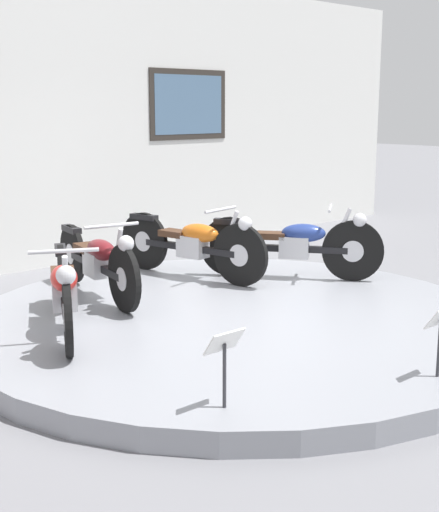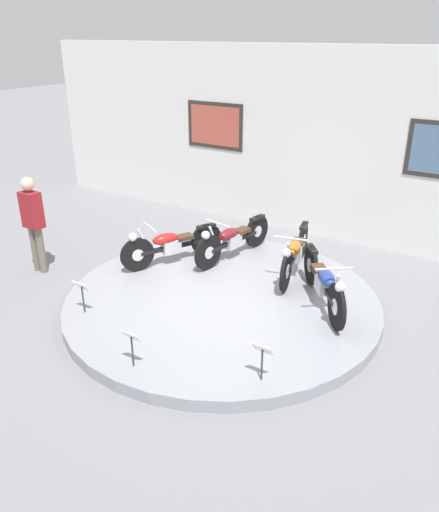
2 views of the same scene
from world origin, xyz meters
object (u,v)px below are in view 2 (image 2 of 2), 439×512
(info_placard_front_left, at_px, (82,290))
(info_placard_front_centre, at_px, (132,341))
(info_placard_front_right, at_px, (262,354))
(visitor_standing, at_px, (33,219))
(motorcycle_blue, at_px, (324,282))
(motorcycle_maroon, at_px, (232,238))
(motorcycle_red, at_px, (171,244))
(motorcycle_orange, at_px, (295,252))

(info_placard_front_left, bearing_deg, info_placard_front_centre, -22.35)
(info_placard_front_right, distance_m, visitor_standing, 5.01)
(motorcycle_blue, height_order, info_placard_front_right, motorcycle_blue)
(motorcycle_blue, xyz_separation_m, visitor_standing, (-4.88, -1.23, 0.42))
(motorcycle_maroon, relative_size, info_placard_front_centre, 3.82)
(motorcycle_red, distance_m, info_placard_front_right, 3.55)
(motorcycle_blue, relative_size, info_placard_front_left, 3.19)
(info_placard_front_right, relative_size, visitor_standing, 0.29)
(motorcycle_red, relative_size, info_placard_front_left, 3.43)
(visitor_standing, bearing_deg, motorcycle_blue, 14.16)
(motorcycle_maroon, xyz_separation_m, visitor_standing, (-2.84, -1.99, 0.44))
(info_placard_front_right, bearing_deg, motorcycle_maroon, 126.40)
(info_placard_front_centre, bearing_deg, motorcycle_blue, 61.92)
(motorcycle_red, bearing_deg, visitor_standing, -148.96)
(info_placard_front_left, relative_size, info_placard_front_centre, 1.00)
(info_placard_front_left, bearing_deg, motorcycle_orange, 53.61)
(motorcycle_blue, bearing_deg, motorcycle_maroon, 159.54)
(motorcycle_red, height_order, motorcycle_blue, motorcycle_blue)
(info_placard_front_left, height_order, visitor_standing, visitor_standing)
(motorcycle_orange, bearing_deg, info_placard_front_right, -73.07)
(info_placard_front_left, relative_size, visitor_standing, 0.29)
(motorcycle_red, distance_m, info_placard_front_left, 2.06)
(motorcycle_maroon, xyz_separation_m, info_placard_front_left, (-0.86, -2.82, -0.01))
(info_placard_front_right, bearing_deg, info_placard_front_left, 180.00)
(motorcycle_blue, relative_size, info_placard_front_right, 3.19)
(info_placard_front_centre, bearing_deg, visitor_standing, 157.38)
(visitor_standing, bearing_deg, motorcycle_orange, 26.12)
(motorcycle_orange, xyz_separation_m, motorcycle_blue, (0.81, -0.76, -0.00))
(motorcycle_orange, bearing_deg, motorcycle_maroon, -179.87)
(motorcycle_maroon, xyz_separation_m, info_placard_front_centre, (0.61, -3.43, -0.01))
(motorcycle_blue, height_order, visitor_standing, visitor_standing)
(motorcycle_orange, bearing_deg, visitor_standing, -153.88)
(motorcycle_orange, bearing_deg, info_placard_front_left, -126.39)
(motorcycle_blue, bearing_deg, info_placard_front_left, -144.52)
(motorcycle_red, distance_m, visitor_standing, 2.41)
(info_placard_front_left, bearing_deg, visitor_standing, 157.19)
(motorcycle_red, relative_size, info_placard_front_centre, 3.43)
(motorcycle_orange, bearing_deg, motorcycle_blue, -43.15)
(motorcycle_red, xyz_separation_m, info_placard_front_right, (2.89, -2.06, -0.00))
(motorcycle_orange, height_order, info_placard_front_centre, motorcycle_orange)
(motorcycle_blue, distance_m, info_placard_front_centre, 3.03)
(motorcycle_red, xyz_separation_m, motorcycle_maroon, (0.81, 0.77, 0.01))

